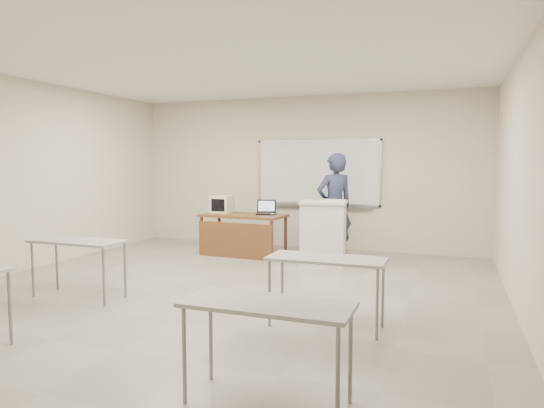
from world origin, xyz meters
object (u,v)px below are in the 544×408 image
at_px(crt_monitor, 222,204).
at_px(laptop, 267,211).
at_px(instructor_desk, 241,225).
at_px(presenter, 335,206).
at_px(whiteboard, 318,174).
at_px(mouse, 273,214).
at_px(podium, 323,233).
at_px(keyboard, 334,200).

distance_m(crt_monitor, laptop, 0.90).
bearing_deg(instructor_desk, presenter, 15.28).
relative_size(whiteboard, instructor_desk, 1.62).
relative_size(whiteboard, mouse, 27.33).
bearing_deg(crt_monitor, whiteboard, 31.98).
bearing_deg(whiteboard, laptop, -124.66).
bearing_deg(presenter, mouse, -32.26).
height_order(podium, crt_monitor, crt_monitor).
bearing_deg(laptop, whiteboard, 39.19).
bearing_deg(instructor_desk, keyboard, -0.92).
distance_m(podium, keyboard, 0.56).
relative_size(whiteboard, laptop, 7.09).
bearing_deg(whiteboard, crt_monitor, -147.01).
xyz_separation_m(crt_monitor, mouse, (1.04, -0.08, -0.14)).
bearing_deg(keyboard, instructor_desk, -178.18).
bearing_deg(laptop, podium, -37.91).
relative_size(instructor_desk, laptop, 4.37).
distance_m(podium, mouse, 1.13).
height_order(whiteboard, mouse, whiteboard).
bearing_deg(instructor_desk, crt_monitor, 157.58).
xyz_separation_m(laptop, keyboard, (1.34, -0.40, 0.26)).
bearing_deg(whiteboard, instructor_desk, -130.71).
height_order(whiteboard, laptop, whiteboard).
bearing_deg(laptop, crt_monitor, 165.89).
bearing_deg(crt_monitor, keyboard, -10.33).
distance_m(mouse, keyboard, 1.26).
xyz_separation_m(whiteboard, keyboard, (0.65, -1.39, -0.41)).
xyz_separation_m(podium, keyboard, (0.15, 0.08, 0.54)).
xyz_separation_m(podium, crt_monitor, (-2.08, 0.44, 0.38)).
bearing_deg(crt_monitor, podium, -13.01).
height_order(whiteboard, crt_monitor, whiteboard).
bearing_deg(keyboard, whiteboard, 121.07).
bearing_deg(instructor_desk, mouse, 19.73).
height_order(laptop, mouse, laptop).
distance_m(keyboard, presenter, 0.51).
relative_size(mouse, presenter, 0.05).
relative_size(laptop, keyboard, 0.82).
bearing_deg(whiteboard, presenter, -58.64).
distance_m(laptop, presenter, 1.25).
bearing_deg(instructor_desk, whiteboard, 52.59).
relative_size(instructor_desk, keyboard, 3.56).
bearing_deg(presenter, laptop, -38.28).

